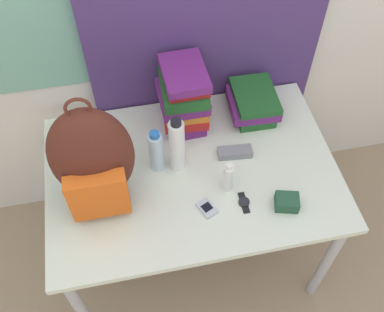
% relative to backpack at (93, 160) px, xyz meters
% --- Properties ---
extents(wall_back, '(6.00, 0.06, 2.50)m').
position_rel_backpack_xyz_m(wall_back, '(0.38, 0.55, 0.26)').
color(wall_back, silver).
rests_on(wall_back, ground_plane).
extents(curtain_blue, '(1.06, 0.04, 2.50)m').
position_rel_backpack_xyz_m(curtain_blue, '(0.54, 0.50, 0.26)').
color(curtain_blue, '#4C336B').
rests_on(curtain_blue, ground_plane).
extents(desk, '(1.25, 0.84, 0.75)m').
position_rel_backpack_xyz_m(desk, '(0.39, 0.05, -0.32)').
color(desk, silver).
rests_on(desk, ground_plane).
extents(backpack, '(0.32, 0.24, 0.55)m').
position_rel_backpack_xyz_m(backpack, '(0.00, 0.00, 0.00)').
color(backpack, '#512319').
rests_on(backpack, desk).
extents(book_stack_left, '(0.22, 0.26, 0.32)m').
position_rel_backpack_xyz_m(book_stack_left, '(0.41, 0.32, -0.07)').
color(book_stack_left, '#6B2370').
rests_on(book_stack_left, desk).
extents(book_stack_center, '(0.23, 0.26, 0.13)m').
position_rel_backpack_xyz_m(book_stack_center, '(0.73, 0.32, -0.17)').
color(book_stack_center, '#1E5623').
rests_on(book_stack_center, desk).
extents(water_bottle, '(0.06, 0.06, 0.22)m').
position_rel_backpack_xyz_m(water_bottle, '(0.25, 0.09, -0.13)').
color(water_bottle, silver).
rests_on(water_bottle, desk).
extents(sports_bottle, '(0.07, 0.07, 0.29)m').
position_rel_backpack_xyz_m(sports_bottle, '(0.33, 0.08, -0.10)').
color(sports_bottle, white).
rests_on(sports_bottle, desk).
extents(sunscreen_bottle, '(0.04, 0.04, 0.17)m').
position_rel_backpack_xyz_m(sunscreen_bottle, '(0.51, -0.08, -0.16)').
color(sunscreen_bottle, white).
rests_on(sunscreen_bottle, desk).
extents(cell_phone, '(0.08, 0.10, 0.02)m').
position_rel_backpack_xyz_m(cell_phone, '(0.41, -0.16, -0.23)').
color(cell_phone, '#B7BCC6').
rests_on(cell_phone, desk).
extents(sunglasses_case, '(0.15, 0.07, 0.04)m').
position_rel_backpack_xyz_m(sunglasses_case, '(0.59, 0.09, -0.22)').
color(sunglasses_case, gray).
rests_on(sunglasses_case, desk).
extents(camera_pouch, '(0.11, 0.10, 0.06)m').
position_rel_backpack_xyz_m(camera_pouch, '(0.73, -0.20, -0.21)').
color(camera_pouch, '#234C33').
rests_on(camera_pouch, desk).
extents(wristwatch, '(0.05, 0.10, 0.01)m').
position_rel_backpack_xyz_m(wristwatch, '(0.56, -0.16, -0.23)').
color(wristwatch, black).
rests_on(wristwatch, desk).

